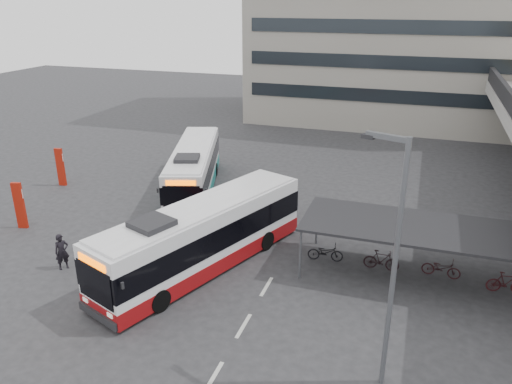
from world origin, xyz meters
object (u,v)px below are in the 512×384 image
(bus_main, at_px, (203,237))
(pedestrian, at_px, (62,252))
(lamp_post, at_px, (392,254))
(bus_teal, at_px, (194,169))

(bus_main, bearing_deg, pedestrian, -139.13)
(lamp_post, bearing_deg, bus_teal, 152.78)
(bus_main, relative_size, pedestrian, 6.67)
(pedestrian, xyz_separation_m, lamp_post, (14.92, -2.83, 3.95))
(bus_teal, xyz_separation_m, lamp_post, (13.35, -14.03, 3.32))
(bus_teal, distance_m, lamp_post, 19.65)
(pedestrian, distance_m, lamp_post, 15.69)
(bus_main, distance_m, lamp_post, 10.55)
(bus_main, relative_size, lamp_post, 1.39)
(bus_main, xyz_separation_m, pedestrian, (-6.26, -2.27, -0.72))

